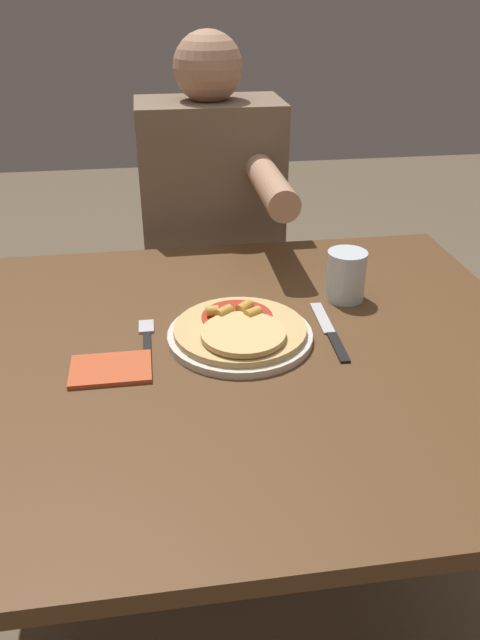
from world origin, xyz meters
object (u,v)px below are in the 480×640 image
object	(u,v)px
pizza	(240,329)
fork	(147,341)
dining_table	(223,395)
plate	(240,336)
knife	(330,332)
drinking_glass	(346,276)
person_diner	(213,233)

from	to	relation	value
pizza	fork	size ratio (longest dim) A/B	1.38
dining_table	plate	size ratio (longest dim) A/B	4.47
knife	drinking_glass	xyz separation A→B (m)	(0.07, 0.13, 0.05)
fork	knife	size ratio (longest dim) A/B	0.79
fork	plate	bearing A→B (deg)	-5.28
fork	knife	bearing A→B (deg)	-2.98
fork	knife	xyz separation A→B (m)	(0.34, -0.02, 0.00)
pizza	knife	xyz separation A→B (m)	(0.17, 0.00, -0.02)
fork	person_diner	size ratio (longest dim) A/B	0.14
plate	fork	distance (m)	0.17
plate	pizza	bearing A→B (deg)	-92.08
pizza	fork	xyz separation A→B (m)	(-0.17, 0.02, -0.02)
dining_table	pizza	xyz separation A→B (m)	(0.04, 0.03, 0.12)
drinking_glass	person_diner	xyz separation A→B (m)	(-0.22, 0.50, -0.09)
plate	pizza	distance (m)	0.02
plate	person_diner	size ratio (longest dim) A/B	0.22
dining_table	pizza	world-z (taller)	pizza
pizza	person_diner	size ratio (longest dim) A/B	0.20
fork	person_diner	distance (m)	0.65
plate	knife	distance (m)	0.17
dining_table	person_diner	size ratio (longest dim) A/B	0.97
drinking_glass	person_diner	size ratio (longest dim) A/B	0.08
drinking_glass	knife	bearing A→B (deg)	-116.66
dining_table	person_diner	xyz separation A→B (m)	(0.06, 0.66, 0.06)
fork	person_diner	bearing A→B (deg)	73.07
fork	pizza	bearing A→B (deg)	-6.91
knife	person_diner	size ratio (longest dim) A/B	0.18
drinking_glass	pizza	bearing A→B (deg)	-149.88
drinking_glass	person_diner	world-z (taller)	person_diner
dining_table	drinking_glass	bearing A→B (deg)	30.91
fork	person_diner	xyz separation A→B (m)	(0.19, 0.62, -0.04)
plate	pizza	size ratio (longest dim) A/B	1.10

